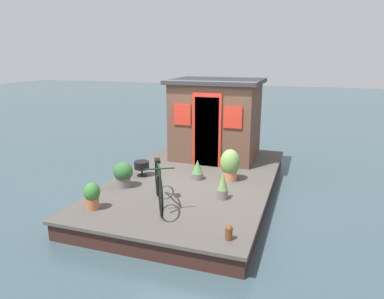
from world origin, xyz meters
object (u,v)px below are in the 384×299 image
(potted_plant_sage, at_px, (198,170))
(potted_plant_geranium, at_px, (223,186))
(bicycle, at_px, (159,185))
(potted_plant_thyme, at_px, (92,195))
(potted_plant_ivy, at_px, (230,164))
(houseboat_cabin, at_px, (216,119))
(potted_plant_basil, at_px, (123,174))
(charcoal_grill, at_px, (142,166))
(mooring_bollard, at_px, (229,232))

(potted_plant_sage, relative_size, potted_plant_geranium, 0.80)
(bicycle, relative_size, potted_plant_thyme, 2.98)
(potted_plant_ivy, bearing_deg, houseboat_cabin, 24.98)
(potted_plant_basil, bearing_deg, potted_plant_geranium, -88.63)
(charcoal_grill, height_order, mooring_bollard, charcoal_grill)
(potted_plant_sage, height_order, potted_plant_ivy, potted_plant_ivy)
(houseboat_cabin, distance_m, bicycle, 3.44)
(potted_plant_ivy, height_order, potted_plant_geranium, potted_plant_ivy)
(potted_plant_sage, bearing_deg, mooring_bollard, -152.04)
(houseboat_cabin, bearing_deg, mooring_bollard, -162.26)
(potted_plant_basil, bearing_deg, potted_plant_sage, -54.37)
(houseboat_cabin, height_order, potted_plant_sage, houseboat_cabin)
(potted_plant_basil, distance_m, mooring_bollard, 2.95)
(potted_plant_thyme, height_order, charcoal_grill, potted_plant_thyme)
(bicycle, bearing_deg, potted_plant_geranium, -58.18)
(bicycle, height_order, mooring_bollard, bicycle)
(charcoal_grill, bearing_deg, mooring_bollard, -130.69)
(potted_plant_basil, bearing_deg, potted_plant_ivy, -60.99)
(potted_plant_geranium, xyz_separation_m, mooring_bollard, (-1.48, -0.47, -0.14))
(potted_plant_ivy, relative_size, mooring_bollard, 2.97)
(houseboat_cabin, distance_m, potted_plant_basil, 3.13)
(mooring_bollard, bearing_deg, potted_plant_sage, 27.96)
(potted_plant_sage, height_order, potted_plant_basil, potted_plant_basil)
(potted_plant_thyme, distance_m, potted_plant_ivy, 3.01)
(potted_plant_thyme, distance_m, mooring_bollard, 2.56)
(houseboat_cabin, bearing_deg, potted_plant_geranium, -162.09)
(potted_plant_sage, height_order, charcoal_grill, potted_plant_sage)
(charcoal_grill, bearing_deg, potted_plant_thyme, 179.51)
(bicycle, bearing_deg, mooring_bollard, -119.15)
(potted_plant_ivy, relative_size, charcoal_grill, 2.04)
(potted_plant_sage, bearing_deg, bicycle, 170.98)
(potted_plant_thyme, bearing_deg, potted_plant_sage, -31.32)
(houseboat_cabin, bearing_deg, charcoal_grill, 150.14)
(potted_plant_ivy, xyz_separation_m, charcoal_grill, (-0.38, 1.95, -0.12))
(bicycle, distance_m, potted_plant_ivy, 1.95)
(houseboat_cabin, xyz_separation_m, potted_plant_sage, (-1.84, -0.09, -0.83))
(potted_plant_geranium, bearing_deg, potted_plant_thyme, 120.26)
(charcoal_grill, bearing_deg, potted_plant_geranium, -108.42)
(potted_plant_thyme, distance_m, potted_plant_geranium, 2.40)
(potted_plant_thyme, xyz_separation_m, mooring_bollard, (-0.27, -2.54, -0.14))
(potted_plant_geranium, xyz_separation_m, potted_plant_basil, (-0.05, 2.11, 0.02))
(houseboat_cabin, relative_size, bicycle, 1.56)
(potted_plant_geranium, height_order, mooring_bollard, potted_plant_geranium)
(potted_plant_ivy, distance_m, potted_plant_geranium, 1.07)
(houseboat_cabin, distance_m, mooring_bollard, 4.52)
(potted_plant_sage, height_order, potted_plant_thyme, potted_plant_thyme)
(houseboat_cabin, bearing_deg, potted_plant_ivy, -155.02)
(potted_plant_geranium, relative_size, potted_plant_basil, 1.05)
(charcoal_grill, bearing_deg, potted_plant_basil, 175.93)
(bicycle, bearing_deg, potted_plant_basil, 60.97)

